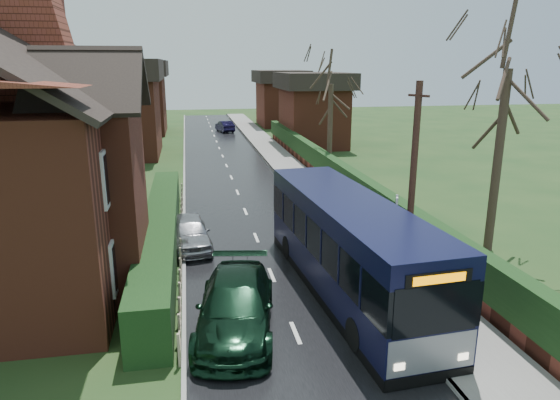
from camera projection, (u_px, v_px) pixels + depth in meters
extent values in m
plane|color=#32481F|center=(282.00, 301.00, 15.75)|extent=(140.00, 140.00, 0.00)
cube|color=black|center=(245.00, 212.00, 25.23)|extent=(6.00, 100.00, 0.02)
cube|color=slate|center=(327.00, 206.00, 25.96)|extent=(2.50, 100.00, 0.14)
cube|color=gray|center=(304.00, 208.00, 25.75)|extent=(0.12, 100.00, 0.14)
cube|color=gray|center=(184.00, 214.00, 24.68)|extent=(0.12, 100.00, 0.10)
cube|color=black|center=(161.00, 233.00, 19.59)|extent=(1.20, 16.00, 1.60)
cube|color=brown|center=(355.00, 201.00, 26.17)|extent=(0.30, 50.00, 0.60)
cube|color=black|center=(356.00, 184.00, 25.93)|extent=(0.60, 50.00, 1.20)
cube|color=brown|center=(14.00, 185.00, 18.12)|extent=(8.00, 14.00, 6.00)
cube|color=brown|center=(101.00, 201.00, 15.89)|extent=(2.50, 4.00, 6.00)
cube|color=brown|center=(50.00, 14.00, 20.45)|extent=(0.90, 1.40, 2.20)
cube|color=silver|center=(115.00, 265.00, 14.46)|extent=(0.08, 1.20, 1.60)
cube|color=black|center=(116.00, 265.00, 14.46)|extent=(0.03, 0.95, 1.35)
cube|color=silver|center=(106.00, 178.00, 13.77)|extent=(0.08, 1.20, 1.60)
cube|color=black|center=(108.00, 178.00, 13.78)|extent=(0.03, 0.95, 1.35)
cube|color=silver|center=(129.00, 223.00, 18.25)|extent=(0.08, 1.20, 1.60)
cube|color=black|center=(130.00, 223.00, 18.26)|extent=(0.03, 0.95, 1.35)
cube|color=silver|center=(123.00, 153.00, 17.57)|extent=(0.08, 1.20, 1.60)
cube|color=black|center=(124.00, 153.00, 17.57)|extent=(0.03, 0.95, 1.35)
cube|color=silver|center=(139.00, 196.00, 22.04)|extent=(0.08, 1.20, 1.60)
cube|color=black|center=(139.00, 196.00, 22.05)|extent=(0.03, 0.95, 1.35)
cube|color=silver|center=(134.00, 137.00, 21.36)|extent=(0.08, 1.20, 1.60)
cube|color=black|center=(135.00, 137.00, 21.36)|extent=(0.03, 0.95, 1.35)
cube|color=silver|center=(143.00, 183.00, 24.42)|extent=(0.08, 1.20, 1.60)
cube|color=black|center=(144.00, 183.00, 24.42)|extent=(0.03, 0.95, 1.35)
cube|color=silver|center=(139.00, 130.00, 23.73)|extent=(0.08, 1.20, 1.60)
cube|color=black|center=(140.00, 130.00, 23.74)|extent=(0.03, 0.95, 1.35)
cube|color=black|center=(347.00, 267.00, 16.17)|extent=(3.07, 10.42, 1.07)
cube|color=black|center=(348.00, 236.00, 15.88)|extent=(3.09, 10.42, 1.12)
cube|color=black|center=(349.00, 209.00, 15.65)|extent=(3.07, 10.42, 0.62)
cube|color=black|center=(346.00, 287.00, 16.35)|extent=(3.07, 10.42, 0.33)
cube|color=gray|center=(431.00, 353.00, 11.42)|extent=(2.25, 0.28, 0.93)
cube|color=black|center=(436.00, 309.00, 11.10)|extent=(2.10, 0.23, 1.21)
cube|color=black|center=(439.00, 278.00, 10.90)|extent=(1.64, 0.20, 0.33)
cube|color=#FF8C00|center=(440.00, 279.00, 10.86)|extent=(1.28, 0.13, 0.21)
cube|color=black|center=(429.00, 377.00, 11.58)|extent=(2.29, 0.30, 0.28)
cube|color=#FFF2CC|center=(399.00, 367.00, 11.22)|extent=(0.26, 0.07, 0.17)
cube|color=#FFF2CC|center=(463.00, 356.00, 11.61)|extent=(0.26, 0.07, 0.17)
cylinder|color=black|center=(356.00, 334.00, 12.95)|extent=(0.33, 0.91, 0.90)
cylinder|color=black|center=(429.00, 324.00, 13.46)|extent=(0.33, 0.91, 0.90)
cylinder|color=black|center=(289.00, 247.00, 19.09)|extent=(0.33, 0.91, 0.90)
cylinder|color=black|center=(340.00, 243.00, 19.60)|extent=(0.33, 0.91, 0.90)
imported|color=#ACABAF|center=(190.00, 232.00, 20.18)|extent=(1.87, 3.93, 1.30)
imported|color=black|center=(236.00, 306.00, 13.83)|extent=(2.87, 5.36, 1.48)
imported|color=black|center=(225.00, 126.00, 54.90)|extent=(2.02, 3.84, 1.21)
cylinder|color=slate|center=(394.00, 239.00, 16.79)|extent=(0.09, 0.09, 3.07)
cube|color=silver|center=(397.00, 201.00, 16.44)|extent=(0.24, 0.45, 0.35)
cube|color=silver|center=(396.00, 214.00, 16.56)|extent=(0.21, 0.41, 0.31)
cylinder|color=#311B15|center=(413.00, 181.00, 17.02)|extent=(0.23, 0.23, 6.72)
cube|color=#311B15|center=(419.00, 96.00, 16.26)|extent=(0.40, 0.83, 0.08)
cylinder|color=#382921|center=(497.00, 163.00, 19.19)|extent=(0.34, 0.34, 7.08)
cylinder|color=#362A20|center=(330.00, 132.00, 32.02)|extent=(0.32, 0.32, 6.02)
cylinder|color=#3E3124|center=(71.00, 132.00, 28.08)|extent=(0.32, 0.32, 7.06)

